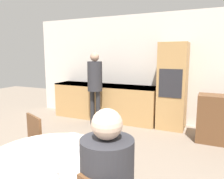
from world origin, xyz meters
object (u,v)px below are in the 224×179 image
at_px(oven_unit, 172,86).
at_px(cup, 79,152).
at_px(bowl_near, 71,138).
at_px(person_standing, 95,81).
at_px(chair_far_left, 27,149).

relative_size(oven_unit, cup, 23.27).
height_order(oven_unit, bowl_near, oven_unit).
relative_size(person_standing, bowl_near, 9.32).
bearing_deg(cup, oven_unit, 86.10).
bearing_deg(bowl_near, cup, -44.59).
xyz_separation_m(chair_far_left, person_standing, (-0.48, 2.54, 0.53)).
distance_m(oven_unit, person_standing, 1.75).
xyz_separation_m(oven_unit, chair_far_left, (-1.18, -3.06, -0.43)).
height_order(person_standing, cup, person_standing).
distance_m(oven_unit, chair_far_left, 3.31).
relative_size(cup, bowl_near, 0.45).
height_order(cup, bowl_near, cup).
relative_size(oven_unit, person_standing, 1.12).
bearing_deg(person_standing, oven_unit, 17.25).
bearing_deg(person_standing, bowl_near, -65.90).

